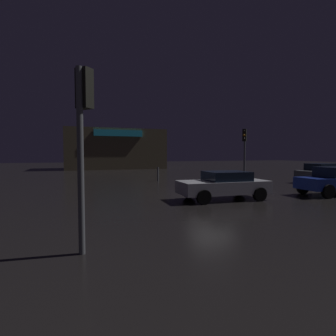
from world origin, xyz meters
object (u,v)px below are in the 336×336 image
Objects in this scene: car_far at (321,173)px; traffic_signal_opposite at (83,122)px; traffic_signal_main at (244,145)px; car_near at (224,185)px; car_crossing at (335,180)px; store_building at (115,149)px.

traffic_signal_opposite is at bearing -153.13° from car_far.
traffic_signal_main reaches higher than car_far.
car_near is at bearing -159.97° from car_far.
traffic_signal_opposite is 14.07m from car_crossing.
traffic_signal_opposite is at bearing -136.32° from traffic_signal_main.
car_near is (6.76, 5.03, -2.22)m from traffic_signal_opposite.
store_building is at bearing 109.93° from traffic_signal_main.
car_near is at bearing -88.69° from store_building.
store_building reaches higher than traffic_signal_opposite.
car_far is at bearing 45.75° from car_crossing.
car_far is (18.04, 9.14, -2.19)m from traffic_signal_opposite.
traffic_signal_main is (7.80, -21.52, 0.12)m from store_building.
store_building is at bearing 115.01° from car_far.
car_near is at bearing 36.64° from traffic_signal_opposite.
store_building is 31.47m from car_crossing.
traffic_signal_opposite is 20.34m from car_far.
traffic_signal_main reaches higher than traffic_signal_opposite.
traffic_signal_main is 6.28m from car_far.
car_far is at bearing 20.03° from car_near.
traffic_signal_main reaches higher than car_near.
car_far is at bearing -44.75° from traffic_signal_main.
traffic_signal_opposite reaches higher than car_near.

